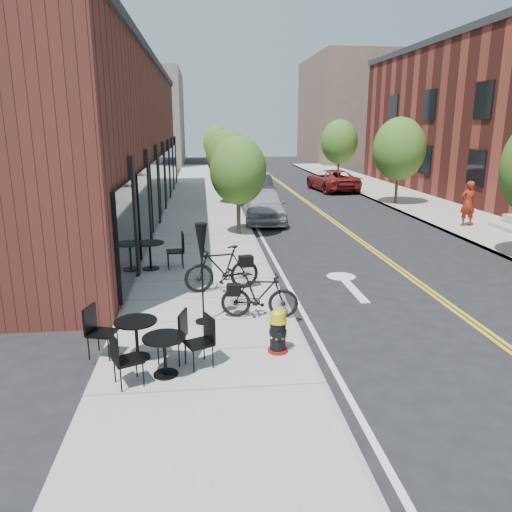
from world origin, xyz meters
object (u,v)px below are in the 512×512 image
bistro_set_c (150,252)px  parked_car_b (257,189)px  bistro_set_b (136,334)px  parked_car_far (332,180)px  bicycle_left (222,268)px  bicycle_right (259,295)px  bistro_set_a (165,350)px  pedestrian (468,203)px  fire_hydrant (278,331)px  parked_car_c (247,178)px  parked_car_a (264,205)px  patio_umbrella (202,252)px

bistro_set_c → parked_car_b: bearing=64.3°
bistro_set_b → parked_car_far: bearing=82.9°
bicycle_left → bicycle_right: bearing=8.9°
bistro_set_a → pedestrian: bearing=20.7°
fire_hydrant → parked_car_c: bearing=102.4°
bicycle_left → bistro_set_a: 4.63m
bistro_set_a → bistro_set_c: bearing=73.1°
bistro_set_a → parked_car_far: bearing=44.9°
bistro_set_a → pedestrian: 16.94m
fire_hydrant → pedestrian: pedestrian is taller
parked_car_a → pedestrian: 8.77m
bistro_set_b → parked_car_a: 14.32m
parked_car_a → bistro_set_b: bearing=-103.0°
patio_umbrella → parked_car_a: patio_umbrella is taller
bistro_set_a → bistro_set_b: bistro_set_b is taller
bicycle_right → bicycle_left: bearing=29.6°
bistro_set_a → bistro_set_b: bearing=104.1°
pedestrian → bicycle_left: bearing=30.2°
bicycle_right → fire_hydrant: bearing=-166.3°
fire_hydrant → bistro_set_c: size_ratio=0.44×
patio_umbrella → parked_car_c: 25.09m
bistro_set_b → parked_car_far: size_ratio=0.36×
bistro_set_b → parked_car_c: bearing=95.7°
fire_hydrant → bicycle_left: (-0.90, 3.77, 0.17)m
parked_car_b → bicycle_right: bearing=-96.5°
bicycle_left → parked_car_far: 22.13m
bicycle_left → bistro_set_a: (-1.17, -4.47, -0.13)m
bistro_set_a → patio_umbrella: bearing=49.5°
fire_hydrant → bicycle_left: bearing=119.8°
patio_umbrella → bistro_set_a: bearing=-106.1°
fire_hydrant → bicycle_right: bearing=111.1°
fire_hydrant → bistro_set_a: 2.19m
bicycle_left → bistro_set_c: bicycle_left is taller
parked_car_a → patio_umbrella: bearing=-99.7°
bistro_set_b → bistro_set_c: 6.00m
bistro_set_c → patio_umbrella: (1.55, -4.37, 1.05)m
bistro_set_a → parked_car_far: parked_car_far is taller
parked_car_b → parked_car_far: size_ratio=0.90×
parked_car_a → parked_car_c: bearing=91.8°
bistro_set_c → patio_umbrella: 4.75m
patio_umbrella → parked_car_b: bearing=80.0°
fire_hydrant → parked_car_a: bearing=100.3°
bicycle_right → bistro_set_c: 5.06m
bicycle_left → bistro_set_b: size_ratio=1.07×
bistro_set_c → fire_hydrant: bearing=-70.5°
fire_hydrant → patio_umbrella: size_ratio=0.40×
parked_car_b → pedestrian: 11.75m
parked_car_a → parked_car_b: parked_car_a is taller
pedestrian → fire_hydrant: bearing=44.1°
bistro_set_b → parked_car_b: parked_car_b is taller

